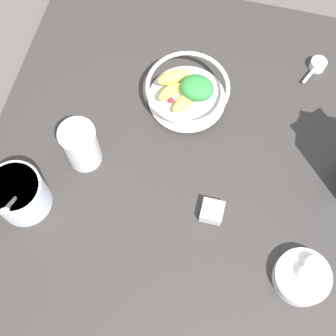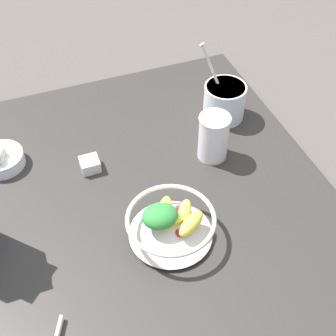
{
  "view_description": "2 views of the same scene",
  "coord_description": "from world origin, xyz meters",
  "px_view_note": "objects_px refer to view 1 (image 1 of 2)",
  "views": [
    {
      "loc": [
        0.44,
        0.04,
        1.04
      ],
      "look_at": [
        0.06,
        -0.06,
        0.08
      ],
      "focal_mm": 50.0,
      "sensor_mm": 36.0,
      "label": 1
    },
    {
      "loc": [
        -0.72,
        0.17,
        0.91
      ],
      "look_at": [
        -0.0,
        -0.11,
        0.11
      ],
      "focal_mm": 50.0,
      "sensor_mm": 36.0,
      "label": 2
    }
  ],
  "objects_px": {
    "yogurt_tub": "(19,194)",
    "drinking_cup": "(81,145)",
    "garlic_bowl": "(303,275)",
    "spice_jar": "(212,212)",
    "fruit_bowl": "(187,91)"
  },
  "relations": [
    {
      "from": "yogurt_tub",
      "to": "drinking_cup",
      "type": "xyz_separation_m",
      "value": [
        -0.14,
        0.1,
        0.01
      ]
    },
    {
      "from": "drinking_cup",
      "to": "garlic_bowl",
      "type": "xyz_separation_m",
      "value": [
        0.16,
        0.52,
        -0.04
      ]
    },
    {
      "from": "yogurt_tub",
      "to": "spice_jar",
      "type": "relative_size",
      "value": 4.33
    },
    {
      "from": "fruit_bowl",
      "to": "yogurt_tub",
      "type": "height_order",
      "value": "yogurt_tub"
    },
    {
      "from": "fruit_bowl",
      "to": "spice_jar",
      "type": "relative_size",
      "value": 4.17
    },
    {
      "from": "fruit_bowl",
      "to": "spice_jar",
      "type": "bearing_deg",
      "value": 23.7
    },
    {
      "from": "yogurt_tub",
      "to": "fruit_bowl",
      "type": "bearing_deg",
      "value": 139.47
    },
    {
      "from": "drinking_cup",
      "to": "fruit_bowl",
      "type": "bearing_deg",
      "value": 136.35
    },
    {
      "from": "fruit_bowl",
      "to": "yogurt_tub",
      "type": "distance_m",
      "value": 0.45
    },
    {
      "from": "drinking_cup",
      "to": "garlic_bowl",
      "type": "distance_m",
      "value": 0.55
    },
    {
      "from": "fruit_bowl",
      "to": "drinking_cup",
      "type": "bearing_deg",
      "value": -43.65
    },
    {
      "from": "garlic_bowl",
      "to": "fruit_bowl",
      "type": "bearing_deg",
      "value": -137.68
    },
    {
      "from": "yogurt_tub",
      "to": "garlic_bowl",
      "type": "distance_m",
      "value": 0.62
    },
    {
      "from": "fruit_bowl",
      "to": "garlic_bowl",
      "type": "xyz_separation_m",
      "value": [
        0.36,
        0.33,
        -0.02
      ]
    },
    {
      "from": "yogurt_tub",
      "to": "spice_jar",
      "type": "height_order",
      "value": "yogurt_tub"
    }
  ]
}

